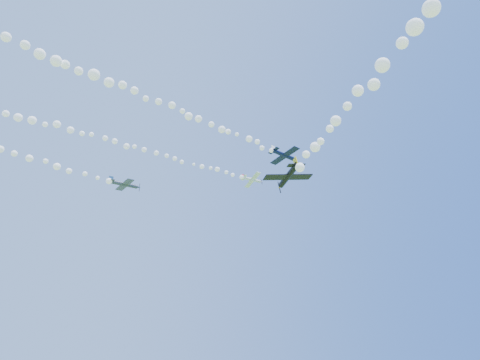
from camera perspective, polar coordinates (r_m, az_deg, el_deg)
name	(u,v)px	position (r m, az deg, el deg)	size (l,w,h in m)	color
plane_white	(252,180)	(113.86, 1.76, 0.05)	(6.80, 6.95, 2.09)	white
smoke_trail_white	(93,136)	(100.69, -20.20, 5.88)	(83.69, 11.71, 2.87)	white
plane_navy	(284,155)	(86.18, 6.34, 3.52)	(7.39, 7.83, 2.20)	#0C1338
smoke_trail_navy	(89,73)	(69.70, -20.64, 14.03)	(77.03, 20.01, 2.89)	white
plane_grey	(125,184)	(94.80, -16.10, -0.60)	(7.54, 7.99, 2.02)	#383D52
plane_black	(288,176)	(65.75, 6.84, 0.54)	(8.40, 7.98, 2.79)	black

